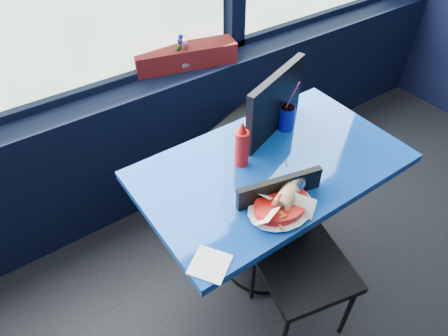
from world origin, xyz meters
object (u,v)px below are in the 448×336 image
at_px(planter_box, 185,56).
at_px(soda_cup, 286,117).
at_px(near_table, 269,191).
at_px(chair_near_back, 262,136).
at_px(chair_near_front, 293,249).
at_px(food_basket, 282,203).
at_px(flower_vase, 184,59).
at_px(ketchup_bottle, 242,146).

xyz_separation_m(planter_box, soda_cup, (0.12, -0.74, -0.04)).
relative_size(planter_box, soda_cup, 2.25).
relative_size(near_table, chair_near_back, 1.13).
xyz_separation_m(near_table, soda_cup, (0.22, 0.16, 0.25)).
height_order(chair_near_front, food_basket, chair_near_front).
xyz_separation_m(chair_near_front, flower_vase, (0.16, 1.15, 0.37)).
bearing_deg(chair_near_front, ketchup_bottle, 107.98).
bearing_deg(food_basket, flower_vase, 78.82).
distance_m(near_table, soda_cup, 0.37).
relative_size(near_table, soda_cup, 4.62).
height_order(chair_near_front, soda_cup, soda_cup).
distance_m(ketchup_bottle, soda_cup, 0.34).
relative_size(chair_near_front, flower_vase, 4.29).
height_order(planter_box, ketchup_bottle, ketchup_bottle).
bearing_deg(flower_vase, soda_cup, -78.30).
xyz_separation_m(flower_vase, food_basket, (-0.21, -1.10, -0.08)).
distance_m(chair_near_back, soda_cup, 0.25).
distance_m(chair_near_front, soda_cup, 0.62).
xyz_separation_m(chair_near_back, flower_vase, (-0.13, 0.56, 0.25)).
bearing_deg(planter_box, food_basket, -86.97).
height_order(chair_near_back, soda_cup, chair_near_back).
bearing_deg(planter_box, near_table, -80.95).
height_order(chair_near_front, flower_vase, flower_vase).
bearing_deg(planter_box, chair_near_front, -83.71).
relative_size(chair_near_front, ketchup_bottle, 3.71).
distance_m(flower_vase, ketchup_bottle, 0.82).
bearing_deg(flower_vase, chair_near_front, -97.68).
relative_size(flower_vase, food_basket, 0.78).
distance_m(near_table, planter_box, 0.95).
height_order(near_table, chair_near_front, chair_near_front).
bearing_deg(soda_cup, near_table, -143.19).
bearing_deg(food_basket, ketchup_bottle, 84.11).
bearing_deg(food_basket, planter_box, 77.74).
relative_size(flower_vase, soda_cup, 0.77).
xyz_separation_m(chair_near_back, soda_cup, (0.02, -0.15, 0.20)).
height_order(chair_near_front, ketchup_bottle, ketchup_bottle).
relative_size(chair_near_back, flower_vase, 5.34).
bearing_deg(chair_near_front, soda_cup, 68.77).
bearing_deg(ketchup_bottle, food_basket, -95.69).
distance_m(planter_box, ketchup_bottle, 0.85).
bearing_deg(ketchup_bottle, planter_box, 75.63).
xyz_separation_m(chair_near_back, ketchup_bottle, (-0.32, -0.23, 0.24)).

